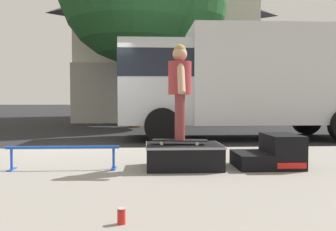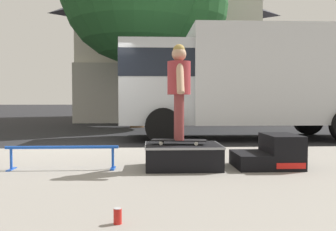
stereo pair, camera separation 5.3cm
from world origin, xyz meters
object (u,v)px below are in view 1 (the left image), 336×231
object	(u,v)px
box_truck	(243,78)
skater_kid	(180,84)
kicker_ramp	(272,154)
skateboard	(180,141)
grind_rail	(63,152)
skate_box	(184,155)
soda_can	(121,216)

from	to	relation	value
box_truck	skater_kid	bearing A→B (deg)	-114.17
kicker_ramp	box_truck	bearing A→B (deg)	79.97
skateboard	box_truck	size ratio (longest dim) A/B	0.12
grind_rail	box_truck	distance (m)	6.45
grind_rail	skater_kid	size ratio (longest dim) A/B	1.16
skate_box	box_truck	xyz separation A→B (m)	(2.18, 4.96, 1.40)
skateboard	soda_can	size ratio (longest dim) A/B	6.36
skateboard	soda_can	world-z (taller)	skateboard
kicker_ramp	box_truck	xyz separation A→B (m)	(0.88, 4.96, 1.38)
skater_kid	grind_rail	bearing A→B (deg)	179.67
kicker_ramp	soda_can	distance (m)	3.09
kicker_ramp	grind_rail	distance (m)	3.01
skate_box	skater_kid	xyz separation A→B (m)	(-0.06, -0.02, 1.02)
soda_can	box_truck	distance (m)	7.99
grind_rail	skateboard	world-z (taller)	skateboard
skate_box	skater_kid	size ratio (longest dim) A/B	0.80
skater_kid	soda_can	xyz separation A→B (m)	(-0.67, -2.31, -1.15)
skate_box	skateboard	size ratio (longest dim) A/B	1.35
skate_box	grind_rail	size ratio (longest dim) A/B	0.68
grind_rail	kicker_ramp	bearing A→B (deg)	0.16
skate_box	box_truck	bearing A→B (deg)	66.31
skateboard	soda_can	xyz separation A→B (m)	(-0.67, -2.31, -0.34)
soda_can	skate_box	bearing A→B (deg)	72.68
skater_kid	soda_can	world-z (taller)	skater_kid
soda_can	box_truck	world-z (taller)	box_truck
soda_can	grind_rail	bearing A→B (deg)	112.93
grind_rail	soda_can	bearing A→B (deg)	-67.07
skater_kid	skate_box	bearing A→B (deg)	17.62
skate_box	soda_can	bearing A→B (deg)	-107.32
grind_rail	skateboard	distance (m)	1.66
skate_box	soda_can	size ratio (longest dim) A/B	8.58
kicker_ramp	skater_kid	bearing A→B (deg)	-179.24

